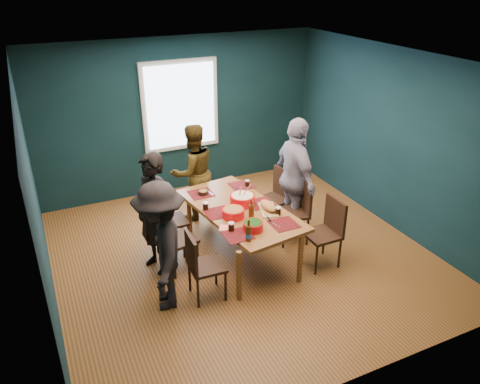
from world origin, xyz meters
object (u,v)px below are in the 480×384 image
at_px(person_near_left, 162,247).
at_px(bowl_dumpling, 242,199).
at_px(chair_left_far, 166,217).
at_px(chair_right_mid, 299,207).
at_px(person_far_left, 154,214).
at_px(bowl_herbs, 253,226).
at_px(dining_table, 240,213).
at_px(person_back, 193,172).
at_px(chair_left_mid, 172,236).
at_px(chair_right_near, 328,227).
at_px(chair_right_far, 278,193).
at_px(person_right, 295,178).
at_px(bowl_salad, 233,213).
at_px(chair_left_near, 200,262).
at_px(cutting_board, 268,207).

bearing_deg(person_near_left, bowl_dumpling, 130.58).
bearing_deg(chair_left_far, chair_right_mid, -16.59).
relative_size(person_far_left, bowl_herbs, 6.43).
bearing_deg(person_near_left, dining_table, 128.72).
relative_size(person_back, bowl_herbs, 6.06).
height_order(chair_left_mid, chair_right_near, chair_right_near).
relative_size(person_far_left, person_back, 1.06).
bearing_deg(chair_right_far, person_far_left, 178.65).
bearing_deg(bowl_dumpling, person_right, 8.56).
relative_size(chair_left_mid, bowl_salad, 3.15).
distance_m(chair_right_mid, person_near_left, 2.31).
bearing_deg(chair_left_near, chair_left_far, 95.13).
bearing_deg(person_far_left, person_near_left, -30.40).
bearing_deg(person_near_left, bowl_herbs, 103.47).
height_order(chair_left_near, person_back, person_back).
distance_m(chair_left_mid, chair_right_far, 1.95).
relative_size(chair_right_near, person_far_left, 0.58).
bearing_deg(chair_right_near, chair_left_near, 179.44).
xyz_separation_m(dining_table, chair_right_mid, (0.95, 0.01, -0.13)).
relative_size(chair_left_mid, bowl_dumpling, 2.70).
height_order(chair_left_mid, person_near_left, person_near_left).
distance_m(bowl_salad, cutting_board, 0.50).
bearing_deg(dining_table, chair_right_near, -42.43).
bearing_deg(bowl_herbs, chair_right_mid, 29.89).
relative_size(chair_right_near, bowl_herbs, 3.71).
bearing_deg(cutting_board, chair_left_far, 163.80).
relative_size(chair_right_mid, person_near_left, 0.59).
height_order(person_far_left, person_near_left, person_far_left).
height_order(chair_left_far, bowl_dumpling, bowl_dumpling).
relative_size(chair_right_mid, cutting_board, 1.71).
xyz_separation_m(chair_left_near, chair_right_far, (1.75, 1.22, 0.01)).
bearing_deg(chair_right_far, bowl_salad, -157.59).
distance_m(dining_table, chair_left_far, 1.07).
height_order(chair_right_mid, bowl_herbs, chair_right_mid).
distance_m(chair_left_far, bowl_herbs, 1.44).
bearing_deg(cutting_board, dining_table, 162.65).
relative_size(chair_left_mid, chair_right_far, 1.00).
distance_m(person_back, bowl_dumpling, 1.28).
height_order(chair_left_near, bowl_dumpling, bowl_dumpling).
xyz_separation_m(chair_left_near, person_far_left, (-0.30, 0.84, 0.30)).
distance_m(chair_left_far, chair_right_near, 2.25).
bearing_deg(chair_right_mid, bowl_dumpling, -172.81).
relative_size(chair_left_mid, cutting_board, 1.67).
relative_size(person_far_left, person_near_left, 1.03).
bearing_deg(chair_right_near, bowl_herbs, 175.50).
relative_size(dining_table, chair_right_mid, 2.21).
distance_m(chair_left_mid, bowl_salad, 0.85).
distance_m(chair_right_far, person_far_left, 2.11).
height_order(chair_right_near, person_far_left, person_far_left).
bearing_deg(person_right, dining_table, 106.80).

